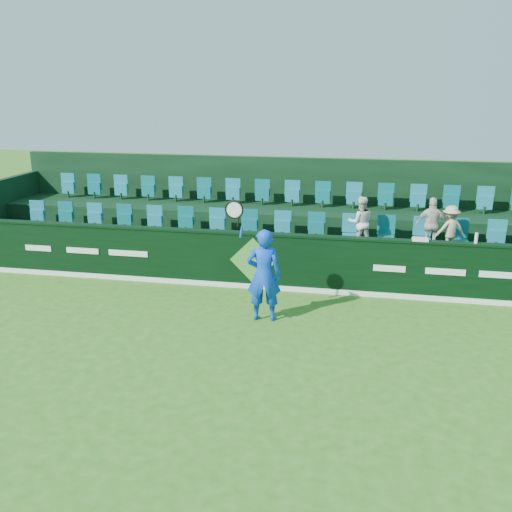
% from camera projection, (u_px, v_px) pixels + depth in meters
% --- Properties ---
extents(ground, '(60.00, 60.00, 0.00)m').
position_uv_depth(ground, '(209.00, 365.00, 9.81)').
color(ground, '#2E6818').
rests_on(ground, ground).
extents(sponsor_hoarding, '(16.00, 0.25, 1.35)m').
position_uv_depth(sponsor_hoarding, '(254.00, 260.00, 13.37)').
color(sponsor_hoarding, black).
rests_on(sponsor_hoarding, ground).
extents(stand_tier_front, '(16.00, 2.00, 0.80)m').
position_uv_depth(stand_tier_front, '(262.00, 258.00, 14.49)').
color(stand_tier_front, black).
rests_on(stand_tier_front, ground).
extents(stand_tier_back, '(16.00, 1.80, 1.30)m').
position_uv_depth(stand_tier_back, '(275.00, 231.00, 16.20)').
color(stand_tier_back, black).
rests_on(stand_tier_back, ground).
extents(stand_rear, '(16.00, 4.10, 2.60)m').
position_uv_depth(stand_rear, '(277.00, 208.00, 16.45)').
color(stand_rear, black).
rests_on(stand_rear, ground).
extents(seat_row_front, '(13.50, 0.50, 0.60)m').
position_uv_depth(seat_row_front, '(265.00, 228.00, 14.66)').
color(seat_row_front, '#197688').
rests_on(seat_row_front, stand_tier_front).
extents(seat_row_back, '(13.50, 0.50, 0.60)m').
position_uv_depth(seat_row_back, '(277.00, 196.00, 16.21)').
color(seat_row_back, '#197688').
rests_on(seat_row_back, stand_tier_back).
extents(tennis_player, '(1.17, 0.55, 2.51)m').
position_uv_depth(tennis_player, '(264.00, 275.00, 11.45)').
color(tennis_player, blue).
rests_on(tennis_player, ground).
extents(spectator_left, '(0.70, 0.59, 1.27)m').
position_uv_depth(spectator_left, '(360.00, 222.00, 13.76)').
color(spectator_left, white).
rests_on(spectator_left, stand_tier_front).
extents(spectator_middle, '(0.77, 0.32, 1.31)m').
position_uv_depth(spectator_middle, '(432.00, 225.00, 13.45)').
color(spectator_middle, beige).
rests_on(spectator_middle, stand_tier_front).
extents(spectator_right, '(0.83, 0.66, 1.13)m').
position_uv_depth(spectator_right, '(450.00, 229.00, 13.40)').
color(spectator_right, tan).
rests_on(spectator_right, stand_tier_front).
extents(towel, '(0.34, 0.22, 0.05)m').
position_uv_depth(towel, '(420.00, 239.00, 12.49)').
color(towel, silver).
rests_on(towel, sponsor_hoarding).
extents(drinks_bottle, '(0.07, 0.07, 0.23)m').
position_uv_depth(drinks_bottle, '(476.00, 238.00, 12.25)').
color(drinks_bottle, silver).
rests_on(drinks_bottle, sponsor_hoarding).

